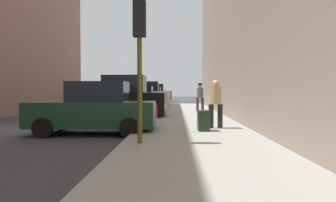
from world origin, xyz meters
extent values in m
plane|color=#38383A|center=(0.00, 0.00, 0.00)|extent=(120.00, 120.00, 0.00)
cube|color=gray|center=(6.00, 0.00, 0.07)|extent=(4.00, 40.00, 0.15)
cube|color=#193828|center=(2.60, -1.22, 0.69)|extent=(4.23, 1.91, 0.84)
cube|color=black|center=(2.80, -1.21, 1.44)|extent=(1.92, 1.59, 0.70)
cylinder|color=black|center=(1.22, -0.32, 0.32)|extent=(0.64, 0.23, 0.64)
cylinder|color=black|center=(1.25, -2.16, 0.32)|extent=(0.64, 0.23, 0.64)
cylinder|color=black|center=(3.95, -0.28, 0.32)|extent=(0.64, 0.23, 0.64)
cylinder|color=black|center=(3.98, -2.11, 0.32)|extent=(0.64, 0.23, 0.64)
cube|color=black|center=(2.60, 4.45, 0.82)|extent=(4.65, 1.97, 1.10)
cube|color=black|center=(2.80, 4.45, 1.80)|extent=(2.11, 1.62, 0.90)
cylinder|color=black|center=(1.13, 5.42, 0.32)|extent=(0.65, 0.24, 0.64)
cylinder|color=black|center=(1.08, 3.58, 0.32)|extent=(0.65, 0.24, 0.64)
cylinder|color=black|center=(4.12, 5.33, 0.32)|extent=(0.65, 0.24, 0.64)
cylinder|color=black|center=(4.07, 3.49, 0.32)|extent=(0.65, 0.24, 0.64)
cube|color=slate|center=(2.60, 10.86, 0.69)|extent=(4.21, 1.87, 0.84)
cube|color=black|center=(2.80, 10.86, 1.44)|extent=(1.90, 1.58, 0.70)
cylinder|color=black|center=(1.23, 11.77, 0.32)|extent=(0.64, 0.23, 0.64)
cylinder|color=black|center=(1.24, 9.93, 0.32)|extent=(0.64, 0.23, 0.64)
cylinder|color=black|center=(3.96, 11.79, 0.32)|extent=(0.64, 0.23, 0.64)
cylinder|color=black|center=(3.97, 9.95, 0.32)|extent=(0.64, 0.23, 0.64)
cube|color=silver|center=(2.60, 17.18, 0.82)|extent=(4.62, 1.89, 1.10)
cube|color=black|center=(2.80, 17.18, 1.80)|extent=(2.09, 1.59, 0.90)
cylinder|color=black|center=(1.09, 18.08, 0.32)|extent=(0.64, 0.23, 0.64)
cylinder|color=black|center=(1.12, 16.24, 0.32)|extent=(0.64, 0.23, 0.64)
cylinder|color=black|center=(4.08, 18.12, 0.32)|extent=(0.64, 0.23, 0.64)
cylinder|color=black|center=(4.11, 16.28, 0.32)|extent=(0.64, 0.23, 0.64)
cube|color=#B7BABF|center=(2.60, 22.99, 0.69)|extent=(4.22, 1.88, 0.84)
cube|color=black|center=(2.80, 22.99, 1.44)|extent=(1.91, 1.58, 0.70)
cylinder|color=black|center=(1.24, 23.93, 0.32)|extent=(0.64, 0.23, 0.64)
cylinder|color=black|center=(1.23, 22.09, 0.32)|extent=(0.64, 0.23, 0.64)
cylinder|color=black|center=(3.97, 23.90, 0.32)|extent=(0.64, 0.23, 0.64)
cylinder|color=black|center=(3.96, 22.06, 0.32)|extent=(0.64, 0.23, 0.64)
cube|color=brown|center=(2.60, 29.47, 0.82)|extent=(4.65, 1.98, 1.10)
cube|color=black|center=(2.80, 29.47, 1.80)|extent=(2.12, 1.63, 0.90)
cylinder|color=black|center=(1.13, 30.44, 0.32)|extent=(0.65, 0.24, 0.64)
cylinder|color=black|center=(1.08, 28.60, 0.32)|extent=(0.65, 0.24, 0.64)
cylinder|color=black|center=(4.12, 30.35, 0.32)|extent=(0.65, 0.24, 0.64)
cylinder|color=black|center=(4.07, 28.51, 0.32)|extent=(0.65, 0.24, 0.64)
cylinder|color=red|center=(4.45, 3.53, 0.43)|extent=(0.22, 0.22, 0.55)
sphere|color=red|center=(4.45, 3.53, 0.76)|extent=(0.20, 0.20, 0.20)
cylinder|color=red|center=(4.29, 3.53, 0.45)|extent=(0.10, 0.09, 0.09)
cylinder|color=red|center=(4.61, 3.53, 0.45)|extent=(0.10, 0.09, 0.09)
cylinder|color=#514C0F|center=(4.50, -3.97, 1.95)|extent=(0.12, 0.12, 3.60)
cube|color=black|center=(4.50, -3.97, 3.30)|extent=(0.32, 0.24, 0.90)
sphere|color=red|center=(4.50, -3.83, 3.58)|extent=(0.14, 0.14, 0.14)
sphere|color=yellow|center=(4.50, -3.83, 3.30)|extent=(0.14, 0.14, 0.14)
sphere|color=green|center=(4.50, -3.83, 3.02)|extent=(0.14, 0.14, 0.14)
cylinder|color=black|center=(6.99, -0.65, 0.57)|extent=(0.20, 0.20, 0.85)
cylinder|color=black|center=(6.67, -0.62, 0.57)|extent=(0.20, 0.20, 0.85)
cylinder|color=tan|center=(6.83, -0.64, 1.31)|extent=(0.44, 0.44, 0.62)
sphere|color=tan|center=(6.83, -0.64, 1.74)|extent=(0.24, 0.24, 0.24)
cylinder|color=#333338|center=(6.80, 8.57, 0.57)|extent=(0.20, 0.20, 0.85)
cylinder|color=#333338|center=(7.12, 8.54, 0.57)|extent=(0.20, 0.20, 0.85)
cylinder|color=#4C5156|center=(6.96, 8.56, 1.31)|extent=(0.44, 0.44, 0.62)
sphere|color=beige|center=(6.96, 8.56, 1.74)|extent=(0.24, 0.24, 0.24)
cylinder|color=black|center=(6.96, 8.56, 1.81)|extent=(0.34, 0.34, 0.02)
cylinder|color=black|center=(6.96, 8.56, 1.87)|extent=(0.23, 0.23, 0.11)
cube|color=black|center=(6.34, -1.41, 0.49)|extent=(0.38, 0.57, 0.68)
cylinder|color=#333333|center=(6.34, -1.41, 1.01)|extent=(0.02, 0.02, 0.36)
camera|label=1|loc=(5.42, -12.26, 1.52)|focal=35.00mm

